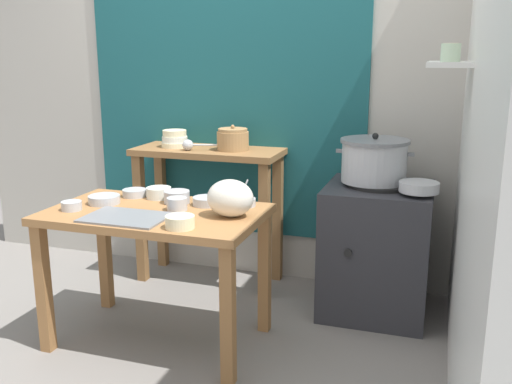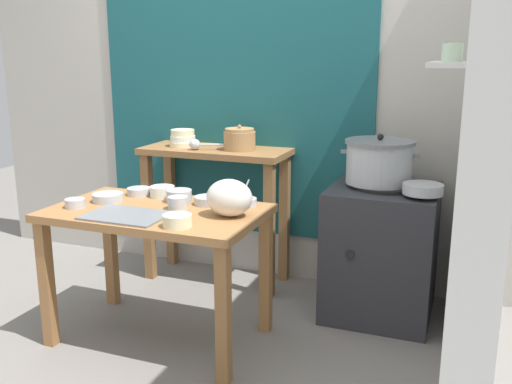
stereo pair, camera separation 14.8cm
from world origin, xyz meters
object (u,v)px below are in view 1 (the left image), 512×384
plastic_bag (230,198)px  serving_tray (126,217)px  bowl_stack_enamel (175,139)px  prep_bowl_0 (177,203)px  prep_bowl_4 (159,192)px  prep_table (156,231)px  ladle (190,145)px  back_shelf_table (209,182)px  prep_bowl_2 (104,199)px  wide_pan (419,187)px  prep_bowl_6 (135,193)px  prep_bowl_3 (72,205)px  prep_bowl_7 (244,202)px  prep_bowl_1 (177,196)px  steamer_pot (374,160)px  prep_bowl_8 (207,201)px  stove_block (376,249)px  prep_bowl_5 (180,221)px  clay_pot (233,140)px

plastic_bag → serving_tray: bearing=-158.0°
bowl_stack_enamel → prep_bowl_0: size_ratio=1.69×
prep_bowl_4 → plastic_bag: bearing=-23.5°
prep_table → ladle: ladle is taller
back_shelf_table → prep_bowl_2: bearing=-107.4°
prep_bowl_2 → prep_bowl_0: bearing=-0.2°
wide_pan → prep_bowl_6: (-1.52, -0.35, -0.07)m
bowl_stack_enamel → plastic_bag: bearing=-50.1°
ladle → wide_pan: 1.44m
prep_bowl_0 → prep_bowl_3: prep_bowl_0 is taller
prep_table → prep_bowl_7: prep_bowl_7 is taller
prep_bowl_2 → bowl_stack_enamel: bearing=88.2°
back_shelf_table → prep_bowl_1: (0.11, -0.69, 0.08)m
steamer_pot → prep_bowl_1: 1.14m
back_shelf_table → prep_bowl_0: (0.17, -0.82, 0.08)m
prep_bowl_0 → prep_bowl_3: bearing=-162.1°
plastic_bag → ladle: bearing=126.5°
steamer_pot → prep_bowl_6: size_ratio=3.29×
back_shelf_table → prep_bowl_1: bearing=-81.2°
plastic_bag → prep_bowl_4: bearing=156.5°
prep_bowl_1 → prep_bowl_3: bearing=-146.3°
bowl_stack_enamel → prep_bowl_8: bearing=-53.1°
prep_table → ladle: (-0.15, 0.77, 0.33)m
serving_tray → prep_bowl_8: size_ratio=2.74×
stove_block → prep_bowl_4: same height
serving_tray → prep_bowl_1: 0.36m
stove_block → prep_bowl_8: 1.07m
prep_bowl_5 → prep_bowl_8: 0.42m
back_shelf_table → prep_bowl_3: 1.05m
serving_tray → prep_bowl_3: (-0.34, 0.05, 0.02)m
prep_table → prep_bowl_0: 0.18m
wide_pan → plastic_bag: bearing=-147.1°
clay_pot → serving_tray: clay_pot is taller
prep_table → clay_pot: (0.11, 0.86, 0.36)m
stove_block → prep_bowl_8: stove_block is taller
stove_block → prep_bowl_6: 1.43m
serving_tray → prep_bowl_6: bearing=114.4°
steamer_pot → prep_bowl_5: (-0.76, -0.98, -0.15)m
prep_bowl_1 → wide_pan: bearing=18.2°
prep_bowl_2 → prep_bowl_8: (0.53, 0.14, -0.00)m
steamer_pot → ladle: 1.16m
clay_pot → serving_tray: (-0.17, -1.03, -0.24)m
stove_block → prep_bowl_7: (-0.65, -0.51, 0.36)m
prep_bowl_5 → prep_bowl_6: prep_bowl_5 is taller
plastic_bag → prep_bowl_0: size_ratio=2.24×
back_shelf_table → prep_bowl_0: 0.84m
back_shelf_table → plastic_bag: 0.98m
back_shelf_table → prep_bowl_8: size_ratio=6.58×
ladle → serving_tray: size_ratio=0.71×
ladle → prep_bowl_0: bearing=-70.6°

